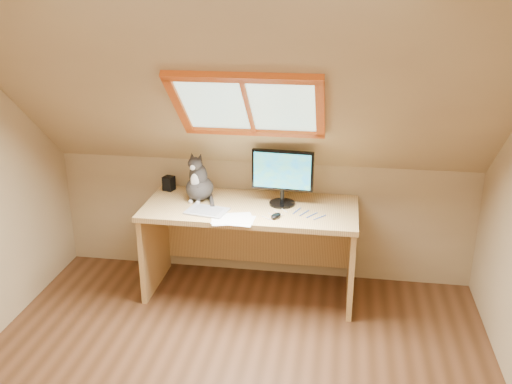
# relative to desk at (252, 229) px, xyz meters

# --- Properties ---
(room_shell) EXTENTS (3.52, 3.52, 2.41)m
(room_shell) POSITION_rel_desk_xyz_m (0.05, -1.54, 0.90)
(room_shell) COLOR tan
(room_shell) RESTS_ON ground
(desk) EXTENTS (1.66, 0.73, 0.76)m
(desk) POSITION_rel_desk_xyz_m (0.00, 0.00, 0.00)
(desk) COLOR #E0B66A
(desk) RESTS_ON ground
(monitor) EXTENTS (0.48, 0.20, 0.44)m
(monitor) POSITION_rel_desk_xyz_m (0.24, -0.00, 0.48)
(monitor) COLOR black
(monitor) RESTS_ON desk
(cat) EXTENTS (0.26, 0.30, 0.40)m
(cat) POSITION_rel_desk_xyz_m (-0.43, 0.00, 0.37)
(cat) COLOR #3C3735
(cat) RESTS_ON desk
(desk_speaker) EXTENTS (0.10, 0.10, 0.12)m
(desk_speaker) POSITION_rel_desk_xyz_m (-0.73, 0.18, 0.29)
(desk_speaker) COLOR black
(desk_speaker) RESTS_ON desk
(graphics_tablet) EXTENTS (0.34, 0.27, 0.01)m
(graphics_tablet) POSITION_rel_desk_xyz_m (-0.31, -0.24, 0.24)
(graphics_tablet) COLOR #B2B2B7
(graphics_tablet) RESTS_ON desk
(mouse) EXTENTS (0.10, 0.12, 0.03)m
(mouse) POSITION_rel_desk_xyz_m (0.23, -0.27, 0.25)
(mouse) COLOR black
(mouse) RESTS_ON desk
(papers) EXTENTS (0.35, 0.30, 0.01)m
(papers) POSITION_rel_desk_xyz_m (-0.14, -0.33, 0.23)
(papers) COLOR white
(papers) RESTS_ON desk
(cables) EXTENTS (0.51, 0.26, 0.01)m
(cables) POSITION_rel_desk_xyz_m (0.36, -0.19, 0.23)
(cables) COLOR silver
(cables) RESTS_ON desk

